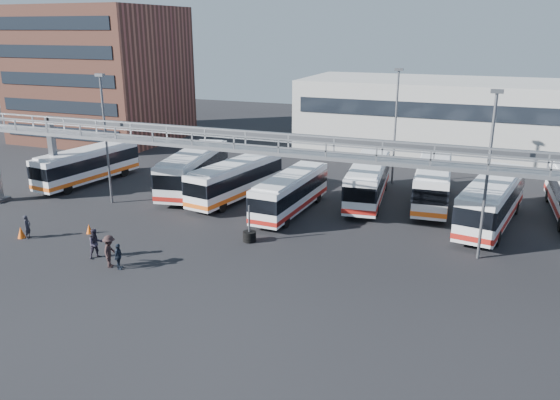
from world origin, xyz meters
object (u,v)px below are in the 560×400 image
(bus_0, at_px, (87,164))
(pedestrian_b, at_px, (96,244))
(tire_stack, at_px, (249,235))
(bus_7, at_px, (492,200))
(pedestrian_c, at_px, (110,251))
(bus_4, at_px, (291,192))
(light_pole_back, at_px, (396,121))
(cone_right, at_px, (21,232))
(cone_left, at_px, (89,229))
(bus_6, at_px, (433,181))
(bus_2, at_px, (194,169))
(bus_5, at_px, (368,180))
(pedestrian_d, at_px, (118,256))
(pedestrian_a, at_px, (27,227))
(light_pole_left, at_px, (105,132))
(light_pole_mid, at_px, (488,167))
(bus_3, at_px, (236,179))

(bus_0, distance_m, pedestrian_b, 17.98)
(tire_stack, bearing_deg, bus_7, 31.54)
(pedestrian_c, bearing_deg, bus_4, -46.67)
(light_pole_back, distance_m, bus_7, 12.66)
(cone_right, bearing_deg, cone_left, 32.77)
(light_pole_back, height_order, bus_6, light_pole_back)
(bus_2, bearing_deg, tire_stack, -54.07)
(bus_0, height_order, tire_stack, bus_0)
(bus_0, distance_m, tire_stack, 20.95)
(light_pole_back, height_order, bus_2, light_pole_back)
(bus_5, distance_m, pedestrian_d, 21.06)
(bus_6, bearing_deg, pedestrian_a, -148.03)
(bus_6, bearing_deg, cone_left, -147.83)
(light_pole_left, relative_size, pedestrian_b, 5.47)
(pedestrian_b, bearing_deg, bus_6, -11.91)
(bus_2, bearing_deg, bus_5, -0.97)
(pedestrian_d, bearing_deg, pedestrian_a, 61.88)
(light_pole_mid, xyz_separation_m, bus_6, (-3.95, 10.15, -3.88))
(pedestrian_c, height_order, tire_stack, tire_stack)
(bus_5, xyz_separation_m, bus_7, (9.39, -2.45, 0.10))
(bus_6, bearing_deg, light_pole_left, -163.18)
(bus_7, height_order, pedestrian_a, bus_7)
(cone_left, xyz_separation_m, cone_right, (-3.66, -2.36, 0.07))
(cone_left, height_order, cone_right, cone_right)
(bus_6, distance_m, pedestrian_a, 30.01)
(bus_3, xyz_separation_m, bus_6, (15.12, 4.61, 0.10))
(pedestrian_b, relative_size, pedestrian_c, 0.95)
(light_pole_left, height_order, bus_4, light_pole_left)
(bus_2, height_order, pedestrian_a, bus_2)
(bus_5, xyz_separation_m, tire_stack, (-5.28, -11.45, -1.41))
(pedestrian_c, xyz_separation_m, pedestrian_d, (0.64, -0.07, -0.20))
(pedestrian_a, bearing_deg, cone_left, -72.00)
(light_pole_back, xyz_separation_m, pedestrian_d, (-11.47, -24.32, -4.94))
(bus_3, xyz_separation_m, bus_4, (5.36, -1.59, -0.07))
(bus_6, bearing_deg, light_pole_back, 125.82)
(cone_left, bearing_deg, bus_3, 61.15)
(light_pole_left, distance_m, bus_6, 26.02)
(pedestrian_d, relative_size, cone_right, 1.97)
(bus_6, relative_size, cone_left, 16.75)
(light_pole_mid, bearing_deg, bus_4, 163.93)
(light_pole_left, relative_size, pedestrian_a, 6.31)
(light_pole_back, height_order, pedestrian_d, light_pole_back)
(light_pole_left, relative_size, bus_0, 0.95)
(bus_6, bearing_deg, light_pole_mid, -72.73)
(bus_6, height_order, cone_right, bus_6)
(light_pole_mid, distance_m, pedestrian_d, 22.14)
(bus_0, bearing_deg, light_pole_mid, -1.04)
(bus_7, bearing_deg, pedestrian_d, -132.02)
(bus_3, xyz_separation_m, pedestrian_c, (-1.04, -14.79, -0.76))
(bus_4, bearing_deg, pedestrian_d, -110.34)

